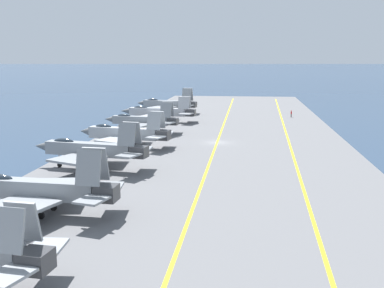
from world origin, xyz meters
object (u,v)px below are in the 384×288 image
(parked_jet_fifth, at_px, (143,120))
(parked_jet_seventh, at_px, (167,104))
(parked_jet_second, at_px, (38,189))
(parked_jet_fourth, at_px, (125,133))
(parked_jet_sixth, at_px, (159,112))
(crew_red_vest, at_px, (291,113))
(parked_jet_third, at_px, (91,149))

(parked_jet_fifth, xyz_separation_m, parked_jet_seventh, (32.74, 0.62, 0.06))
(parked_jet_second, bearing_deg, parked_jet_fourth, 0.82)
(parked_jet_fifth, distance_m, parked_jet_sixth, 16.27)
(parked_jet_second, xyz_separation_m, parked_jet_sixth, (65.25, 0.65, -0.16))
(parked_jet_fourth, xyz_separation_m, parked_jet_fifth, (14.84, 0.38, 0.16))
(parked_jet_sixth, xyz_separation_m, parked_jet_seventh, (16.48, 0.84, 0.26))
(parked_jet_second, distance_m, parked_jet_seventh, 81.74)
(parked_jet_second, distance_m, parked_jet_fourth, 34.14)
(parked_jet_fourth, relative_size, parked_jet_sixth, 0.91)
(parked_jet_fifth, bearing_deg, parked_jet_sixth, -0.76)
(parked_jet_sixth, bearing_deg, parked_jet_second, -179.43)
(parked_jet_seventh, bearing_deg, parked_jet_fourth, -178.80)
(parked_jet_second, height_order, crew_red_vest, parked_jet_second)
(parked_jet_third, bearing_deg, parked_jet_seventh, 0.56)
(parked_jet_second, bearing_deg, parked_jet_third, 2.74)
(parked_jet_fourth, distance_m, parked_jet_fifth, 14.85)
(parked_jet_third, xyz_separation_m, parked_jet_sixth, (47.12, -0.22, -0.44))
(parked_jet_fifth, bearing_deg, parked_jet_third, 180.00)
(parked_jet_fourth, xyz_separation_m, parked_jet_sixth, (31.11, 0.16, -0.04))
(parked_jet_sixth, height_order, parked_jet_seventh, parked_jet_seventh)
(parked_jet_second, bearing_deg, parked_jet_fifth, 1.01)
(parked_jet_sixth, relative_size, parked_jet_seventh, 1.08)
(parked_jet_third, bearing_deg, parked_jet_fifth, -0.00)
(parked_jet_fourth, distance_m, parked_jet_seventh, 47.60)
(parked_jet_second, bearing_deg, crew_red_vest, -21.06)
(parked_jet_fifth, height_order, parked_jet_seventh, parked_jet_seventh)
(parked_jet_fourth, bearing_deg, parked_jet_fifth, 1.45)
(parked_jet_sixth, bearing_deg, parked_jet_third, 179.74)
(parked_jet_third, relative_size, parked_jet_fifth, 1.07)
(parked_jet_third, height_order, crew_red_vest, parked_jet_third)
(crew_red_vest, bearing_deg, parked_jet_fourth, 145.04)
(parked_jet_second, distance_m, parked_jet_third, 18.15)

